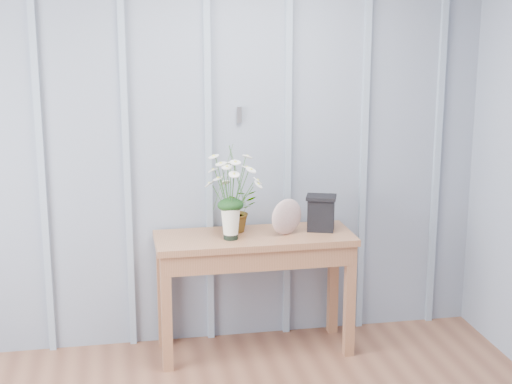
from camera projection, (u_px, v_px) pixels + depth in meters
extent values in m
cube|color=gray|center=(167.00, 149.00, 4.77)|extent=(4.00, 0.01, 2.50)
cube|color=#BBBBC0|center=(239.00, 115.00, 4.79)|extent=(0.03, 0.01, 0.10)
cube|color=#8799AD|center=(40.00, 154.00, 4.62)|extent=(0.04, 0.03, 2.50)
cube|color=#8799AD|center=(126.00, 151.00, 4.72)|extent=(0.04, 0.03, 2.50)
cube|color=#8799AD|center=(208.00, 148.00, 4.81)|extent=(0.04, 0.03, 2.50)
cube|color=#8799AD|center=(288.00, 145.00, 4.90)|extent=(0.04, 0.03, 2.50)
cube|color=#8799AD|center=(364.00, 143.00, 4.99)|extent=(0.04, 0.03, 2.50)
cube|color=#8799AD|center=(438.00, 140.00, 5.08)|extent=(0.04, 0.03, 2.50)
cube|color=brown|center=(254.00, 238.00, 4.74)|extent=(1.20, 0.45, 0.04)
cube|color=brown|center=(254.00, 251.00, 4.76)|extent=(1.13, 0.42, 0.12)
cube|color=brown|center=(167.00, 314.00, 4.56)|extent=(0.06, 0.06, 0.71)
cube|color=brown|center=(350.00, 301.00, 4.76)|extent=(0.06, 0.06, 0.71)
cube|color=brown|center=(162.00, 292.00, 4.90)|extent=(0.06, 0.06, 0.71)
cube|color=brown|center=(333.00, 281.00, 5.10)|extent=(0.06, 0.06, 0.71)
cylinder|color=black|center=(231.00, 235.00, 4.65)|extent=(0.09, 0.09, 0.05)
cone|color=white|center=(231.00, 221.00, 4.63)|extent=(0.13, 0.13, 0.20)
ellipsoid|color=#113413|center=(231.00, 205.00, 4.61)|extent=(0.16, 0.13, 0.08)
imported|color=#113413|center=(236.00, 210.00, 4.79)|extent=(0.28, 0.25, 0.27)
ellipsoid|color=#894E58|center=(287.00, 217.00, 4.72)|extent=(0.23, 0.15, 0.22)
cube|color=black|center=(321.00, 215.00, 4.81)|extent=(0.19, 0.17, 0.20)
cube|color=black|center=(321.00, 197.00, 4.79)|extent=(0.22, 0.19, 0.02)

